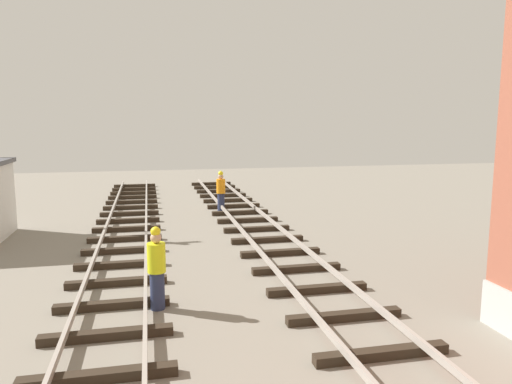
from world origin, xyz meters
name	(u,v)px	position (x,y,z in m)	size (l,w,h in m)	color
track_worker_foreground	(157,268)	(-2.82, 9.89, 0.93)	(0.40, 0.40, 1.87)	#262D4C
track_worker_distant	(221,192)	(0.26, 21.05, 0.93)	(0.40, 0.40, 1.87)	#262D4C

